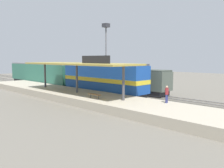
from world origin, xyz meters
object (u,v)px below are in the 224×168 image
at_px(passenger_carriage_single, 40,74).
at_px(light_mast, 106,42).
at_px(person_waiting, 167,93).
at_px(platform_bench, 94,95).
at_px(freight_car, 133,80).
at_px(locomotive, 103,79).

bearing_deg(passenger_carriage_single, light_mast, -53.56).
bearing_deg(passenger_carriage_single, person_waiting, -95.03).
xyz_separation_m(passenger_carriage_single, person_waiting, (-2.64, -30.03, -0.46)).
bearing_deg(light_mast, person_waiting, -118.22).
relative_size(platform_bench, freight_car, 0.14).
height_order(freight_car, person_waiting, freight_car).
height_order(platform_bench, freight_car, freight_car).
xyz_separation_m(locomotive, passenger_carriage_single, (0.00, 18.00, -0.10)).
bearing_deg(freight_car, person_waiting, -125.15).
xyz_separation_m(freight_car, light_mast, (3.20, 9.18, 6.43)).
bearing_deg(person_waiting, freight_car, 54.85).
relative_size(passenger_carriage_single, person_waiting, 11.70).
height_order(platform_bench, light_mast, light_mast).
distance_m(locomotive, passenger_carriage_single, 18.00).
relative_size(locomotive, passenger_carriage_single, 0.72).
relative_size(platform_bench, person_waiting, 0.99).
bearing_deg(person_waiting, locomotive, 77.61).
bearing_deg(freight_car, platform_bench, -162.59).
xyz_separation_m(platform_bench, locomotive, (6.00, 5.06, 1.07)).
xyz_separation_m(freight_car, person_waiting, (-7.24, -10.29, -0.12)).
relative_size(platform_bench, light_mast, 0.15).
height_order(passenger_carriage_single, freight_car, passenger_carriage_single).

